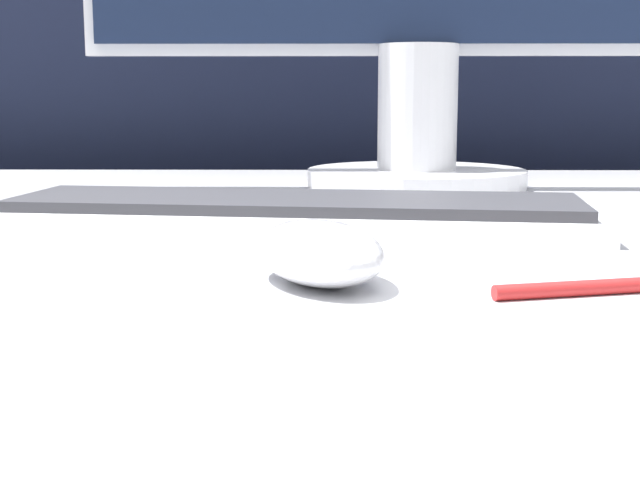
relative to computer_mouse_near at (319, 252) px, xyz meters
The scene contains 4 objects.
partition_panel 0.85m from the computer_mouse_near, 93.95° to the left, with size 5.00×0.03×1.27m.
computer_mouse_near is the anchor object (origin of this frame).
keyboard 0.19m from the computer_mouse_near, 95.96° to the left, with size 0.46×0.18×0.02m.
pen 0.16m from the computer_mouse_near, ahead, with size 0.14×0.04×0.01m.
Camera 1 is at (0.06, -0.61, 0.85)m, focal length 50.00 mm.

